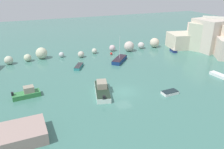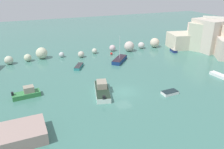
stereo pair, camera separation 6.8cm
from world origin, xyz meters
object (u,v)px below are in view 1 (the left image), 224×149
object	(u,v)px
channel_buoy	(111,54)
moored_boat_0	(27,93)
moored_boat_1	(170,92)
moored_boat_2	(119,60)
moored_boat_5	(219,75)
moored_boat_6	(173,50)
moored_boat_4	(79,66)
moored_boat_3	(102,90)
stone_dock	(10,137)

from	to	relation	value
channel_buoy	moored_boat_0	size ratio (longest dim) A/B	0.14
moored_boat_1	moored_boat_2	size ratio (longest dim) A/B	0.45
moored_boat_5	moored_boat_6	bearing A→B (deg)	166.91
moored_boat_1	moored_boat_5	world-z (taller)	moored_boat_5
moored_boat_2	moored_boat_4	xyz separation A→B (m)	(-9.49, -0.37, -0.16)
channel_buoy	moored_boat_1	distance (m)	22.58
moored_boat_1	moored_boat_3	distance (m)	10.99
moored_boat_0	moored_boat_6	size ratio (longest dim) A/B	1.57
moored_boat_0	stone_dock	bearing A→B (deg)	-107.05
moored_boat_1	stone_dock	bearing A→B (deg)	-175.09
moored_boat_4	moored_boat_5	distance (m)	27.75
moored_boat_3	moored_boat_4	world-z (taller)	moored_boat_3
moored_boat_3	moored_boat_4	bearing A→B (deg)	17.61
moored_boat_2	moored_boat_5	bearing A→B (deg)	-94.14
stone_dock	moored_boat_1	size ratio (longest dim) A/B	2.94
moored_boat_1	moored_boat_5	bearing A→B (deg)	8.60
moored_boat_3	moored_boat_5	bearing A→B (deg)	-80.21
moored_boat_2	moored_boat_6	size ratio (longest dim) A/B	2.13
moored_boat_0	moored_boat_2	world-z (taller)	moored_boat_2
channel_buoy	moored_boat_5	xyz separation A→B (m)	(14.13, -20.03, -0.02)
moored_boat_2	stone_dock	bearing A→B (deg)	174.44
moored_boat_4	moored_boat_6	world-z (taller)	moored_boat_6
moored_boat_3	moored_boat_2	bearing A→B (deg)	-19.66
channel_buoy	moored_boat_1	xyz separation A→B (m)	(1.26, -22.54, -0.05)
stone_dock	moored_boat_5	distance (m)	36.99
channel_buoy	moored_boat_6	size ratio (longest dim) A/B	0.22
moored_boat_2	moored_boat_6	bearing A→B (deg)	-41.62
moored_boat_2	moored_boat_5	world-z (taller)	moored_boat_2
moored_boat_1	channel_buoy	bearing A→B (deg)	90.75
stone_dock	moored_boat_0	world-z (taller)	moored_boat_0
channel_buoy	moored_boat_5	world-z (taller)	channel_buoy
moored_boat_4	moored_boat_6	xyz separation A→B (m)	(25.36, 2.12, 0.04)
moored_boat_2	channel_buoy	bearing A→B (deg)	41.27
stone_dock	moored_boat_3	distance (m)	15.49
moored_boat_0	moored_boat_4	xyz separation A→B (m)	(10.67, 9.37, -0.32)
channel_buoy	moored_boat_3	size ratio (longest dim) A/B	0.09
moored_boat_2	moored_boat_3	size ratio (longest dim) A/B	0.84
channel_buoy	moored_boat_5	size ratio (longest dim) A/B	0.18
moored_boat_1	moored_boat_2	xyz separation A→B (m)	(-1.33, 17.33, 0.18)
moored_boat_0	moored_boat_3	xyz separation A→B (m)	(11.39, -3.26, 0.04)
moored_boat_1	moored_boat_4	distance (m)	20.12
stone_dock	moored_boat_3	size ratio (longest dim) A/B	1.12
moored_boat_3	moored_boat_0	bearing A→B (deg)	88.31
stone_dock	moored_boat_2	world-z (taller)	moored_boat_2
moored_boat_0	moored_boat_3	size ratio (longest dim) A/B	0.62
stone_dock	moored_boat_5	bearing A→B (deg)	8.67
stone_dock	moored_boat_6	world-z (taller)	stone_dock
moored_boat_4	moored_boat_1	bearing A→B (deg)	61.73
moored_boat_0	channel_buoy	bearing A→B (deg)	31.15
stone_dock	moored_boat_6	size ratio (longest dim) A/B	2.85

